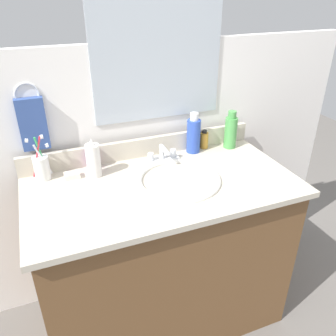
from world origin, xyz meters
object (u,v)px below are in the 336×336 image
(bottle_oil_amber, at_px, (204,140))
(bottle_lotion_white, at_px, (93,160))
(cup_white_ceramic, at_px, (42,167))
(faucet, at_px, (162,156))
(soap_bar, at_px, (72,175))
(hand_towel, at_px, (33,124))
(bottle_toner_green, at_px, (231,131))
(bottle_cream_purple, at_px, (93,158))
(bottle_shampoo_blue, at_px, (194,135))

(bottle_oil_amber, height_order, bottle_lotion_white, bottle_lotion_white)
(cup_white_ceramic, bearing_deg, bottle_lotion_white, -14.70)
(faucet, bearing_deg, bottle_oil_amber, 13.91)
(bottle_oil_amber, xyz_separation_m, soap_bar, (-0.66, -0.06, -0.03))
(hand_towel, bearing_deg, bottle_oil_amber, -3.42)
(hand_towel, xyz_separation_m, faucet, (0.53, -0.11, -0.19))
(bottle_oil_amber, distance_m, cup_white_ceramic, 0.77)
(bottle_toner_green, bearing_deg, bottle_cream_purple, 176.91)
(bottle_oil_amber, xyz_separation_m, bottle_cream_purple, (-0.56, -0.00, 0.01))
(bottle_oil_amber, distance_m, bottle_toner_green, 0.14)
(bottle_toner_green, xyz_separation_m, soap_bar, (-0.78, -0.03, -0.07))
(hand_towel, relative_size, faucet, 1.38)
(bottle_cream_purple, relative_size, cup_white_ceramic, 0.53)
(bottle_shampoo_blue, height_order, bottle_toner_green, bottle_shampoo_blue)
(bottle_oil_amber, bearing_deg, soap_bar, -174.37)
(hand_towel, relative_size, cup_white_ceramic, 1.13)
(hand_towel, xyz_separation_m, bottle_shampoo_blue, (0.70, -0.07, -0.13))
(cup_white_ceramic, bearing_deg, bottle_cream_purple, 6.41)
(bottle_toner_green, relative_size, soap_bar, 2.96)
(faucet, distance_m, bottle_toner_green, 0.38)
(soap_bar, bearing_deg, faucet, 0.55)
(faucet, height_order, soap_bar, faucet)
(hand_towel, distance_m, bottle_cream_purple, 0.28)
(bottle_shampoo_blue, relative_size, bottle_toner_green, 1.05)
(bottle_lotion_white, bearing_deg, hand_towel, 148.70)
(hand_towel, xyz_separation_m, bottle_oil_amber, (0.77, -0.05, -0.18))
(bottle_cream_purple, distance_m, bottle_toner_green, 0.68)
(bottle_oil_amber, relative_size, soap_bar, 1.47)
(bottle_oil_amber, bearing_deg, cup_white_ceramic, -178.01)
(faucet, distance_m, bottle_oil_amber, 0.25)
(bottle_cream_purple, height_order, soap_bar, bottle_cream_purple)
(hand_towel, height_order, bottle_shampoo_blue, hand_towel)
(bottle_oil_amber, distance_m, bottle_shampoo_blue, 0.09)
(bottle_toner_green, bearing_deg, bottle_oil_amber, 162.49)
(bottle_shampoo_blue, xyz_separation_m, bottle_toner_green, (0.19, -0.02, -0.00))
(bottle_cream_purple, xyz_separation_m, cup_white_ceramic, (-0.22, -0.02, 0.01))
(bottle_oil_amber, xyz_separation_m, cup_white_ceramic, (-0.77, -0.03, 0.01))
(bottle_toner_green, bearing_deg, faucet, -176.63)
(bottle_lotion_white, bearing_deg, soap_bar, 170.20)
(bottle_oil_amber, xyz_separation_m, bottle_lotion_white, (-0.56, -0.08, 0.03))
(bottle_shampoo_blue, distance_m, bottle_lotion_white, 0.50)
(bottle_shampoo_blue, distance_m, bottle_toner_green, 0.19)
(hand_towel, bearing_deg, bottle_shampoo_blue, -5.31)
(hand_towel, xyz_separation_m, bottle_cream_purple, (0.22, -0.05, -0.17))
(faucet, xyz_separation_m, soap_bar, (-0.41, -0.00, -0.02))
(hand_towel, distance_m, cup_white_ceramic, 0.18)
(faucet, distance_m, cup_white_ceramic, 0.53)
(hand_towel, xyz_separation_m, bottle_toner_green, (0.90, -0.09, -0.13))
(faucet, distance_m, soap_bar, 0.41)
(soap_bar, bearing_deg, bottle_lotion_white, -9.80)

